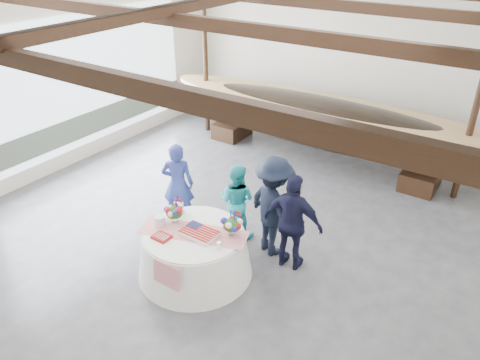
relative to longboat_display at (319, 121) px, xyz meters
The scene contains 12 objects.
floor 4.28m from the longboat_display, 90.78° to the right, with size 10.00×12.00×0.01m, color #3D3D42.
wall_back 2.20m from the longboat_display, 91.74° to the left, with size 10.00×0.02×4.50m, color silver.
wall_left 6.64m from the longboat_display, 140.65° to the right, with size 0.02×12.00×4.50m, color silver.
pavilion_structure 4.50m from the longboat_display, 90.95° to the right, with size 9.80×11.76×4.50m.
open_bay 5.96m from the longboat_display, 147.85° to the right, with size 0.03×7.00×3.20m.
longboat_display is the anchor object (origin of this frame).
banquet_table 5.35m from the longboat_display, 87.27° to the right, with size 2.00×2.00×0.85m.
tabletop_items 5.19m from the longboat_display, 87.29° to the right, with size 1.92×1.11×0.40m.
guest_woman_blue 4.34m from the longboat_display, 103.89° to the right, with size 0.64×0.42×1.74m, color navy.
guest_woman_teal 3.93m from the longboat_display, 87.36° to the right, with size 0.74×0.57×1.52m, color #21A8AD.
guest_man_left 4.14m from the longboat_display, 75.32° to the right, with size 1.25×0.72×1.93m, color black.
guest_man_right 4.48m from the longboat_display, 69.75° to the right, with size 1.07×0.45×1.83m, color black.
Camera 1 is at (4.59, -6.09, 5.41)m, focal length 35.00 mm.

